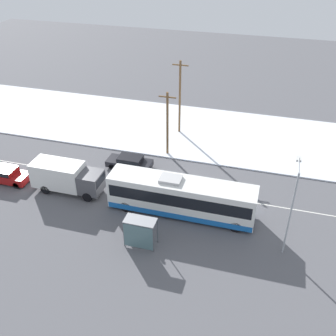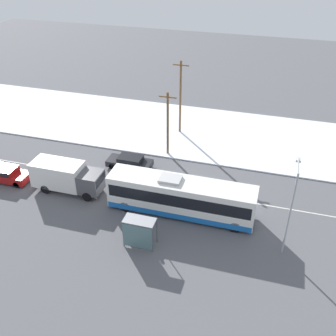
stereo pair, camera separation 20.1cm
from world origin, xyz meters
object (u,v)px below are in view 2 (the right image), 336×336
Objects in this scene: city_bus at (181,197)px; sedan_car at (130,161)px; utility_pole_snowlot at (180,97)px; parked_car_near_truck at (5,173)px; streetlamp at (292,201)px; box_truck at (66,176)px; bus_shelter at (139,230)px; pedestrian_at_stop at (145,226)px; utility_pole_roadside at (168,123)px.

city_bus is 2.72× the size of sedan_car.
city_bus is 1.45× the size of utility_pole_snowlot.
sedan_car is 12.01m from parked_car_near_truck.
city_bus is 9.32m from streetlamp.
streetlamp reaches higher than city_bus.
box_truck reaches higher than bus_shelter.
pedestrian_at_stop is (4.91, -9.35, 0.37)m from sedan_car.
utility_pole_roadside reaches higher than parked_car_near_truck.
streetlamp reaches higher than parked_car_near_truck.
bus_shelter is 14.41m from utility_pole_roadside.
bus_shelter is at bearing -96.83° from pedestrian_at_stop.
box_truck is at bearing -128.14° from utility_pole_roadside.
city_bus reaches higher than sedan_car.
pedestrian_at_stop reaches higher than parked_car_near_truck.
sedan_car is (4.15, 5.32, -0.86)m from box_truck.
bus_shelter is (-2.01, -4.87, -0.02)m from city_bus.
parked_car_near_truck is at bearing 27.59° from sedan_car.
city_bus is 15.35m from utility_pole_snowlot.
sedan_car is 17.61m from streetlamp.
bus_shelter is at bearing -84.31° from utility_pole_snowlot.
parked_car_near_truck is 0.66× the size of utility_pole_roadside.
parked_car_near_truck is (-6.49, -0.25, -0.78)m from box_truck.
pedestrian_at_stop is 13.44m from utility_pole_roadside.
streetlamp is at bearing -41.98° from utility_pole_roadside.
utility_pole_roadside is 0.82× the size of utility_pole_snowlot.
utility_pole_roadside is at bearing 138.02° from streetlamp.
utility_pole_snowlot is at bearing 127.24° from streetlamp.
streetlamp reaches higher than bus_shelter.
pedestrian_at_stop is at bearing 117.72° from sedan_car.
parked_car_near_truck is 16.21m from bus_shelter.
pedestrian_at_stop is at bearing -170.42° from streetlamp.
pedestrian_at_stop is 18.75m from utility_pole_snowlot.
parked_car_near_truck is (-10.65, -5.56, 0.08)m from sedan_car.
pedestrian_at_stop is (15.56, -3.79, 0.29)m from parked_car_near_truck.
city_bus reaches higher than box_truck.
bus_shelter is 19.73m from utility_pole_snowlot.
parked_car_near_truck is 26.42m from streetlamp.
utility_pole_roadside is at bearing 112.73° from city_bus.
bus_shelter is 0.28× the size of utility_pole_snowlot.
utility_pole_roadside is (-3.88, 9.27, 2.02)m from city_bus.
bus_shelter is (-0.13, -1.11, 0.58)m from pedestrian_at_stop.
city_bus reaches higher than parked_car_near_truck.
box_truck is 6.80m from sedan_car.
bus_shelter is at bearing 114.55° from sedan_car.
box_truck is 9.93m from pedestrian_at_stop.
utility_pole_roadside is at bearing 34.28° from parked_car_near_truck.
box_truck is at bearing -116.09° from utility_pole_snowlot.
utility_pole_roadside is at bearing -89.25° from utility_pole_snowlot.
utility_pole_snowlot is at bearing -107.59° from sedan_car.
parked_car_near_truck is 0.65× the size of streetlamp.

